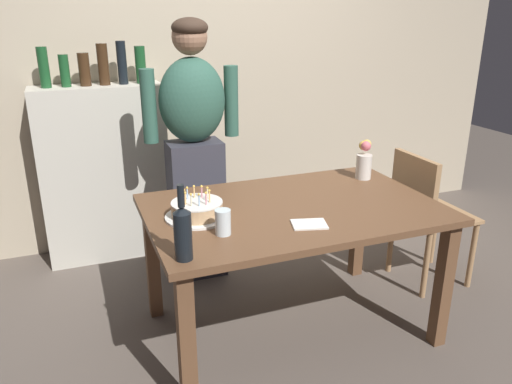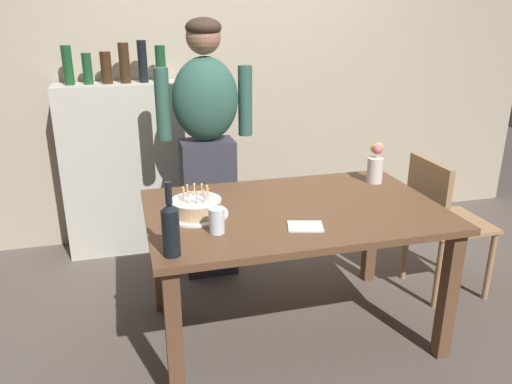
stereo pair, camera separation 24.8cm
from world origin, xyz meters
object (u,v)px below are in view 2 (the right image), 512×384
at_px(water_glass_near, 217,221).
at_px(flower_vase, 376,164).
at_px(wine_bottle, 171,228).
at_px(napkin_stack, 305,226).
at_px(person_man_bearded, 207,147).
at_px(dining_chair, 439,216).
at_px(birthday_cake, 196,208).

xyz_separation_m(water_glass_near, flower_vase, (1.04, 0.47, 0.05)).
distance_m(wine_bottle, napkin_stack, 0.65).
height_order(wine_bottle, person_man_bearded, person_man_bearded).
bearing_deg(wine_bottle, napkin_stack, 11.09).
bearing_deg(person_man_bearded, water_glass_near, 82.54).
bearing_deg(napkin_stack, flower_vase, 39.62).
xyz_separation_m(wine_bottle, dining_chair, (1.66, 0.55, -0.35)).
bearing_deg(water_glass_near, person_man_bearded, 82.54).
bearing_deg(flower_vase, wine_bottle, -152.95).
xyz_separation_m(napkin_stack, flower_vase, (0.63, 0.52, 0.11)).
height_order(napkin_stack, dining_chair, dining_chair).
height_order(birthday_cake, napkin_stack, birthday_cake).
relative_size(wine_bottle, napkin_stack, 1.97).
distance_m(water_glass_near, wine_bottle, 0.29).
height_order(water_glass_near, flower_vase, flower_vase).
distance_m(birthday_cake, flower_vase, 1.12).
bearing_deg(napkin_stack, wine_bottle, -168.91).
relative_size(napkin_stack, person_man_bearded, 0.10).
relative_size(water_glass_near, person_man_bearded, 0.07).
distance_m(water_glass_near, person_man_bearded, 1.02).
height_order(flower_vase, dining_chair, flower_vase).
xyz_separation_m(person_man_bearded, dining_chair, (1.31, -0.64, -0.36)).
height_order(person_man_bearded, dining_chair, person_man_bearded).
distance_m(birthday_cake, wine_bottle, 0.44).
xyz_separation_m(wine_bottle, napkin_stack, (0.63, 0.12, -0.12)).
bearing_deg(person_man_bearded, dining_chair, 154.04).
bearing_deg(birthday_cake, person_man_bearded, 76.23).
xyz_separation_m(birthday_cake, water_glass_near, (0.06, -0.23, 0.02)).
height_order(wine_bottle, flower_vase, wine_bottle).
distance_m(birthday_cake, water_glass_near, 0.24).
bearing_deg(birthday_cake, wine_bottle, -111.95).
relative_size(napkin_stack, dining_chair, 0.19).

